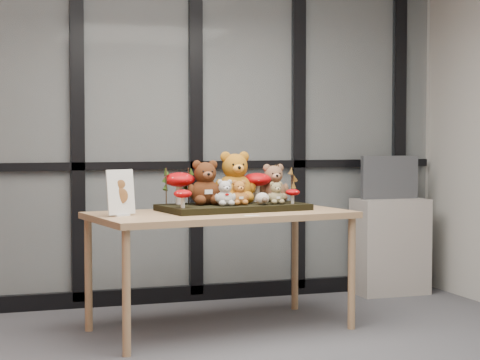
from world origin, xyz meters
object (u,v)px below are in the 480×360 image
object	(u,v)px
plush_cream_hedgehog	(262,198)
mushroom_back_right	(257,186)
bear_beige_small	(276,192)
mushroom_front_left	(183,198)
bear_pooh_yellow	(235,175)
bear_brown_medium	(205,180)
mushroom_back_left	(179,187)
sign_holder	(121,195)
bear_tan_back	(273,181)
cabinet	(390,246)
mushroom_front_right	(293,195)
display_table	(221,222)
monitor	(390,177)
bear_white_bow	(225,191)
bear_small_yellow	(239,191)
diorama_tray	(233,207)

from	to	relation	value
plush_cream_hedgehog	mushroom_back_right	size ratio (longest dim) A/B	0.41
mushroom_back_right	bear_beige_small	bearing A→B (deg)	-74.34
mushroom_front_left	bear_pooh_yellow	bearing A→B (deg)	34.63
bear_brown_medium	mushroom_back_left	world-z (taller)	bear_brown_medium
bear_brown_medium	sign_holder	xyz separation A→B (m)	(-0.60, -0.20, -0.07)
mushroom_back_left	plush_cream_hedgehog	bearing A→B (deg)	-22.65
bear_tan_back	mushroom_back_left	xyz separation A→B (m)	(-0.69, -0.07, -0.02)
mushroom_front_left	cabinet	size ratio (longest dim) A/B	0.17
bear_pooh_yellow	cabinet	size ratio (longest dim) A/B	0.50
mushroom_front_right	cabinet	xyz separation A→B (m)	(1.18, 0.82, -0.49)
display_table	mushroom_front_left	size ratio (longest dim) A/B	13.76
bear_pooh_yellow	bear_tan_back	world-z (taller)	bear_pooh_yellow
bear_beige_small	mushroom_front_right	xyz separation A→B (m)	(0.12, 0.00, -0.03)
plush_cream_hedgehog	mushroom_back_right	bearing A→B (deg)	70.00
mushroom_front_left	mushroom_front_right	xyz separation A→B (m)	(0.79, 0.12, -0.01)
bear_pooh_yellow	mushroom_front_right	size ratio (longest dim) A/B	3.56
mushroom_front_right	monitor	xyz separation A→B (m)	(1.18, 0.84, 0.06)
plush_cream_hedgehog	sign_holder	bearing A→B (deg)	174.40
mushroom_front_left	plush_cream_hedgehog	bearing A→B (deg)	7.76
mushroom_back_left	mushroom_front_right	world-z (taller)	mushroom_back_left
bear_beige_small	mushroom_front_left	size ratio (longest dim) A/B	1.28
mushroom_front_left	mushroom_front_right	world-z (taller)	mushroom_front_left
bear_white_bow	bear_pooh_yellow	bearing A→B (deg)	49.26
bear_small_yellow	monitor	world-z (taller)	monitor
plush_cream_hedgehog	mushroom_back_left	world-z (taller)	mushroom_back_left
diorama_tray	display_table	bearing A→B (deg)	-153.43
bear_small_yellow	plush_cream_hedgehog	xyz separation A→B (m)	(0.15, -0.04, -0.05)
bear_white_bow	monitor	distance (m)	1.88
diorama_tray	cabinet	world-z (taller)	diorama_tray
bear_pooh_yellow	mushroom_back_right	bearing A→B (deg)	-1.04
mushroom_front_right	sign_holder	bearing A→B (deg)	-175.58
bear_brown_medium	bear_white_bow	xyz separation A→B (m)	(0.09, -0.14, -0.07)
bear_tan_back	bear_beige_small	xyz separation A→B (m)	(-0.07, -0.25, -0.06)
bear_beige_small	bear_tan_back	bearing A→B (deg)	64.87
monitor	plush_cream_hedgehog	bearing A→B (deg)	-148.06
mushroom_front_right	bear_small_yellow	bearing A→B (deg)	-179.86
bear_pooh_yellow	mushroom_front_left	bearing A→B (deg)	-154.03
mushroom_back_right	mushroom_front_right	world-z (taller)	mushroom_back_right
diorama_tray	bear_brown_medium	distance (m)	0.26
diorama_tray	mushroom_back_left	world-z (taller)	mushroom_back_left
sign_holder	cabinet	xyz separation A→B (m)	(2.36, 0.91, -0.53)
bear_white_bow	cabinet	size ratio (longest dim) A/B	0.24
bear_small_yellow	mushroom_back_right	size ratio (longest dim) A/B	0.82
diorama_tray	monitor	size ratio (longest dim) A/B	1.95
bear_pooh_yellow	monitor	bearing A→B (deg)	14.35
cabinet	mushroom_back_right	bearing A→B (deg)	-155.92
display_table	bear_beige_small	bearing A→B (deg)	-7.87
mushroom_back_left	cabinet	world-z (taller)	mushroom_back_left
mushroom_front_left	bear_white_bow	bearing A→B (deg)	15.44
bear_white_bow	sign_holder	world-z (taller)	sign_holder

